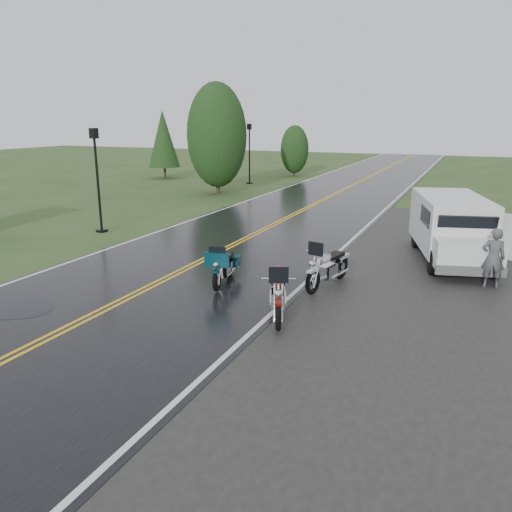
{
  "coord_description": "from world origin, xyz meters",
  "views": [
    {
      "loc": [
        7.89,
        -9.57,
        4.47
      ],
      "look_at": [
        2.8,
        2.0,
        1.0
      ],
      "focal_mm": 35.0,
      "sensor_mm": 36.0,
      "label": 1
    }
  ],
  "objects_px": {
    "motorcycle_silver": "(313,272)",
    "van_white": "(436,241)",
    "lamp_post_far_left": "(249,154)",
    "person_at_van": "(493,259)",
    "lamp_post_near_left": "(98,181)",
    "motorcycle_teal": "(217,272)",
    "motorcycle_red": "(278,303)"
  },
  "relations": [
    {
      "from": "motorcycle_red",
      "to": "person_at_van",
      "type": "bearing_deg",
      "value": 28.56
    },
    {
      "from": "van_white",
      "to": "lamp_post_far_left",
      "type": "distance_m",
      "value": 22.72
    },
    {
      "from": "motorcycle_teal",
      "to": "lamp_post_near_left",
      "type": "bearing_deg",
      "value": 135.94
    },
    {
      "from": "motorcycle_red",
      "to": "lamp_post_far_left",
      "type": "distance_m",
      "value": 26.14
    },
    {
      "from": "motorcycle_silver",
      "to": "van_white",
      "type": "xyz_separation_m",
      "value": [
        2.71,
        3.2,
        0.38
      ]
    },
    {
      "from": "motorcycle_silver",
      "to": "lamp_post_far_left",
      "type": "bearing_deg",
      "value": 129.41
    },
    {
      "from": "lamp_post_near_left",
      "to": "motorcycle_silver",
      "type": "bearing_deg",
      "value": -21.1
    },
    {
      "from": "motorcycle_teal",
      "to": "van_white",
      "type": "relative_size",
      "value": 0.38
    },
    {
      "from": "motorcycle_red",
      "to": "van_white",
      "type": "height_order",
      "value": "van_white"
    },
    {
      "from": "motorcycle_red",
      "to": "person_at_van",
      "type": "relative_size",
      "value": 1.41
    },
    {
      "from": "motorcycle_teal",
      "to": "van_white",
      "type": "distance_m",
      "value": 6.49
    },
    {
      "from": "motorcycle_silver",
      "to": "lamp_post_near_left",
      "type": "xyz_separation_m",
      "value": [
        -10.29,
        3.97,
        1.42
      ]
    },
    {
      "from": "person_at_van",
      "to": "lamp_post_far_left",
      "type": "bearing_deg",
      "value": -56.84
    },
    {
      "from": "person_at_van",
      "to": "lamp_post_near_left",
      "type": "xyz_separation_m",
      "value": [
        -14.54,
        1.35,
        1.27
      ]
    },
    {
      "from": "motorcycle_silver",
      "to": "van_white",
      "type": "height_order",
      "value": "van_white"
    },
    {
      "from": "motorcycle_silver",
      "to": "motorcycle_teal",
      "type": "bearing_deg",
      "value": -151.28
    },
    {
      "from": "person_at_van",
      "to": "lamp_post_far_left",
      "type": "relative_size",
      "value": 0.39
    },
    {
      "from": "motorcycle_red",
      "to": "motorcycle_silver",
      "type": "distance_m",
      "value": 2.49
    },
    {
      "from": "lamp_post_far_left",
      "to": "motorcycle_silver",
      "type": "bearing_deg",
      "value": -61.61
    },
    {
      "from": "motorcycle_red",
      "to": "lamp_post_far_left",
      "type": "bearing_deg",
      "value": 94.02
    },
    {
      "from": "motorcycle_teal",
      "to": "motorcycle_silver",
      "type": "distance_m",
      "value": 2.53
    },
    {
      "from": "van_white",
      "to": "motorcycle_teal",
      "type": "bearing_deg",
      "value": -157.11
    },
    {
      "from": "person_at_van",
      "to": "lamp_post_near_left",
      "type": "height_order",
      "value": "lamp_post_near_left"
    },
    {
      "from": "motorcycle_teal",
      "to": "motorcycle_silver",
      "type": "xyz_separation_m",
      "value": [
        2.41,
        0.77,
        0.08
      ]
    },
    {
      "from": "motorcycle_teal",
      "to": "van_white",
      "type": "height_order",
      "value": "van_white"
    },
    {
      "from": "lamp_post_near_left",
      "to": "lamp_post_far_left",
      "type": "distance_m",
      "value": 17.07
    },
    {
      "from": "motorcycle_red",
      "to": "lamp_post_far_left",
      "type": "relative_size",
      "value": 0.55
    },
    {
      "from": "van_white",
      "to": "person_at_van",
      "type": "height_order",
      "value": "van_white"
    },
    {
      "from": "motorcycle_red",
      "to": "lamp_post_near_left",
      "type": "distance_m",
      "value": 12.24
    },
    {
      "from": "motorcycle_silver",
      "to": "lamp_post_near_left",
      "type": "distance_m",
      "value": 11.12
    },
    {
      "from": "van_white",
      "to": "lamp_post_near_left",
      "type": "xyz_separation_m",
      "value": [
        -13.0,
        0.77,
        1.04
      ]
    },
    {
      "from": "motorcycle_red",
      "to": "motorcycle_silver",
      "type": "bearing_deg",
      "value": 68.42
    }
  ]
}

